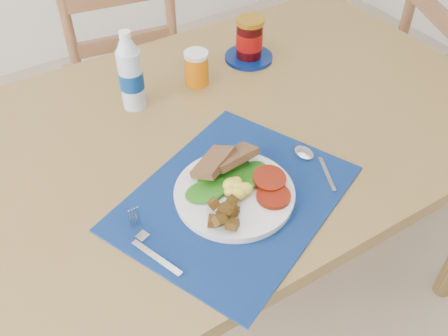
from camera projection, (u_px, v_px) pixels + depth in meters
name	position (u px, v px, depth m)	size (l,w,h in m)	color
table	(227.00, 147.00, 1.27)	(1.40, 0.90, 0.75)	brown
chair_far	(122.00, 60.00, 1.81)	(0.45, 0.43, 1.06)	brown
placemat	(234.00, 198.00, 1.03)	(0.47, 0.36, 0.00)	black
breakfast_plate	(233.00, 193.00, 1.01)	(0.24, 0.24, 0.06)	silver
fork	(148.00, 244.00, 0.94)	(0.05, 0.17, 0.00)	#B2B5BA
spoon	(312.00, 160.00, 1.10)	(0.05, 0.15, 0.00)	#B2B5BA
water_bottle	(131.00, 75.00, 1.20)	(0.06, 0.06, 0.21)	#ADBFCC
juice_glass	(197.00, 69.00, 1.31)	(0.06, 0.06, 0.09)	#CC6205
jam_on_saucer	(249.00, 42.00, 1.39)	(0.14, 0.14, 0.12)	#051756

